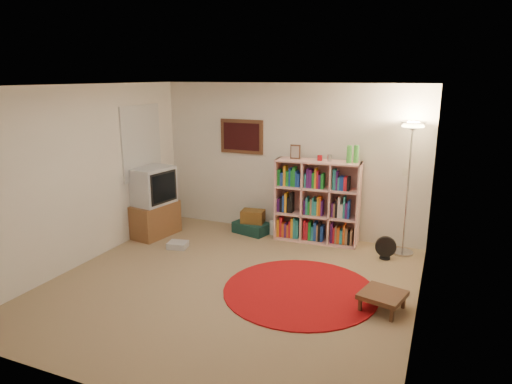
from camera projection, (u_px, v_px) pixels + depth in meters
room at (227, 188)px, 5.61m from camera, size 4.54×4.54×2.54m
bookshelf at (316, 203)px, 7.27m from camera, size 1.34×0.44×1.59m
floor_lamp at (411, 145)px, 6.48m from camera, size 0.48×0.48×1.99m
floor_fan at (386, 248)px, 6.64m from camera, size 0.31×0.18×0.35m
tv_stand at (152, 203)px, 7.57m from camera, size 0.67×0.87×1.16m
dvd_box at (178, 245)px, 7.10m from camera, size 0.33×0.30×0.10m
suitcase at (252, 228)px, 7.77m from camera, size 0.65×0.51×0.19m
wicker_basket at (253, 216)px, 7.72m from camera, size 0.41×0.32×0.21m
duffel_bag at (291, 228)px, 7.72m from camera, size 0.39×0.36×0.22m
paper_towel at (273, 228)px, 7.69m from camera, size 0.14×0.14×0.24m
red_rug at (300, 291)px, 5.68m from camera, size 1.92×1.92×0.02m
side_table at (383, 296)px, 5.19m from camera, size 0.56×0.56×0.21m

